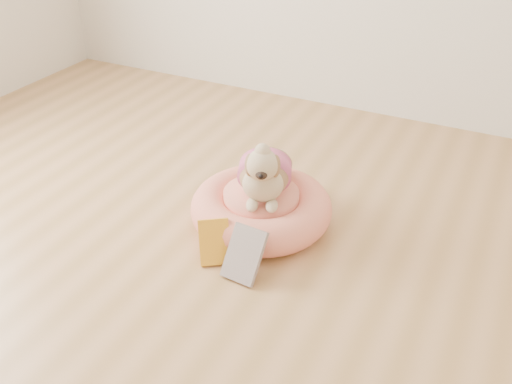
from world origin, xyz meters
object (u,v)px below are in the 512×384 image
at_px(dog, 264,162).
at_px(book_yellow, 214,242).
at_px(pet_bed, 261,208).
at_px(book_white, 244,254).

bearing_deg(dog, book_yellow, -123.50).
xyz_separation_m(pet_bed, book_white, (0.09, -0.33, 0.02)).
xyz_separation_m(dog, book_white, (0.08, -0.33, -0.21)).
bearing_deg(pet_bed, book_white, -74.61).
height_order(pet_bed, dog, dog).
xyz_separation_m(pet_bed, dog, (0.01, 0.00, 0.22)).
relative_size(dog, book_white, 1.86).
relative_size(dog, book_yellow, 2.19).
xyz_separation_m(book_yellow, book_white, (0.14, -0.02, 0.01)).
distance_m(book_yellow, book_white, 0.14).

